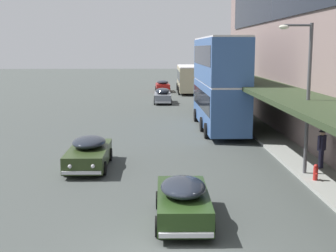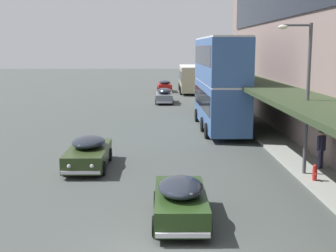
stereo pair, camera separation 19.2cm
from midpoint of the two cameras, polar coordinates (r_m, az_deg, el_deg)
transit_bus_kerbside_front at (r=33.12m, az=6.51°, el=5.54°), size 2.86×10.97×6.47m
transit_bus_kerbside_rear at (r=61.21m, az=2.80°, el=5.95°), size 2.94×10.72×3.45m
sedan_oncoming_rear at (r=49.14m, az=-0.36°, el=3.72°), size 1.85×4.88×1.60m
sedan_trailing_near at (r=62.17m, az=-0.33°, el=4.91°), size 1.97×4.43×1.53m
sedan_second_near at (r=15.66m, az=1.89°, el=-9.00°), size 1.87×4.29×1.52m
sedan_oncoming_front at (r=22.94m, az=-9.45°, el=-3.18°), size 1.96×4.76×1.48m
pedestrian_at_kerb at (r=22.95m, az=18.41°, el=-2.42°), size 0.49×0.45×1.86m
street_lamp at (r=21.36m, az=16.50°, el=4.56°), size 1.50×0.28×6.64m
fire_hydrant at (r=20.94m, az=17.71°, el=-5.43°), size 0.20×0.40×0.70m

